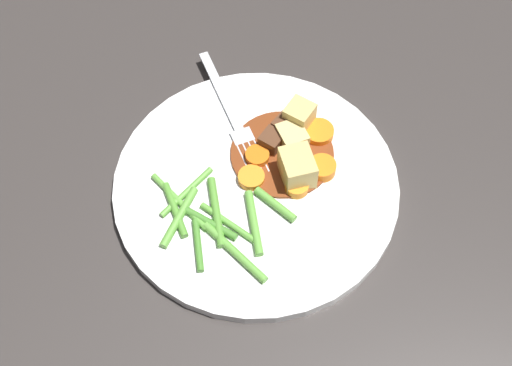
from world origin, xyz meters
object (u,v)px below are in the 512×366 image
Objects in this scene: carrot_slice_0 at (257,157)px; potato_chunk_2 at (294,139)px; carrot_slice_2 at (319,133)px; carrot_slice_3 at (297,187)px; dinner_plate at (256,186)px; potato_chunk_1 at (297,168)px; carrot_slice_4 at (322,168)px; carrot_slice_1 at (253,176)px; meat_chunk_1 at (287,129)px; meat_chunk_0 at (272,141)px; fork at (232,115)px; potato_chunk_0 at (299,117)px.

carrot_slice_0 is 0.83× the size of potato_chunk_2.
carrot_slice_2 and carrot_slice_3 have the same top height.
carrot_slice_0 is at bearing 152.47° from potato_chunk_2.
dinner_plate is 7.70× the size of potato_chunk_1.
potato_chunk_1 is at bearing 143.24° from carrot_slice_4.
carrot_slice_4 is (0.03, -0.06, 0.00)m from carrot_slice_0.
meat_chunk_1 reaches higher than carrot_slice_1.
potato_chunk_1 is 0.05m from meat_chunk_0.
meat_chunk_1 is 0.06m from fork.
carrot_slice_4 is at bearing -121.05° from potato_chunk_0.
potato_chunk_1 is 0.24× the size of fork.
carrot_slice_3 is 0.15× the size of fork.
carrot_slice_2 is 0.05m from meat_chunk_0.
potato_chunk_1 is at bearing 36.25° from carrot_slice_3.
carrot_slice_0 is 0.06m from potato_chunk_0.
carrot_slice_4 is at bearing -13.05° from carrot_slice_3.
dinner_plate is at bearing 177.18° from potato_chunk_2.
dinner_plate is 0.01m from carrot_slice_1.
carrot_slice_2 reaches higher than fork.
potato_chunk_0 reaches higher than carrot_slice_3.
carrot_slice_4 is (0.05, -0.04, 0.01)m from dinner_plate.
potato_chunk_2 is 1.10× the size of meat_chunk_1.
fork reaches higher than dinner_plate.
potato_chunk_0 is (0.06, 0.04, 0.01)m from carrot_slice_3.
carrot_slice_4 is at bearing -83.67° from meat_chunk_0.
meat_chunk_1 reaches higher than dinner_plate.
carrot_slice_4 is 0.06m from potato_chunk_0.
carrot_slice_2 is 0.03m from potato_chunk_2.
potato_chunk_1 reaches higher than fork.
potato_chunk_1 is 0.10m from fork.
fork is at bearing 53.64° from carrot_slice_1.
carrot_slice_3 is 0.76× the size of potato_chunk_0.
carrot_slice_1 is at bearing 111.10° from carrot_slice_3.
meat_chunk_0 is (-0.01, 0.06, 0.00)m from carrot_slice_4.
carrot_slice_0 is at bearing 153.11° from carrot_slice_2.
carrot_slice_0 is 0.91× the size of carrot_slice_1.
fork is at bearing 112.36° from carrot_slice_2.
potato_chunk_1 reaches higher than meat_chunk_1.
carrot_slice_1 reaches higher than dinner_plate.
meat_chunk_1 is 0.17× the size of fork.
dinner_plate is at bearing -125.44° from fork.
potato_chunk_2 is 1.35× the size of meat_chunk_0.
carrot_slice_0 is 0.07m from carrot_slice_4.
meat_chunk_1 reaches higher than fork.
potato_chunk_0 is at bearing 34.22° from potato_chunk_1.
carrot_slice_3 is at bearing -145.41° from potato_chunk_0.
potato_chunk_1 is at bearing -109.27° from meat_chunk_0.
carrot_slice_4 is 0.18× the size of fork.
potato_chunk_2 is at bearing -2.82° from dinner_plate.
carrot_slice_4 is 0.94× the size of potato_chunk_2.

